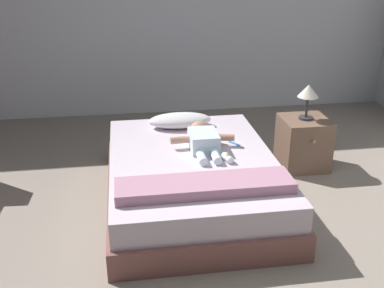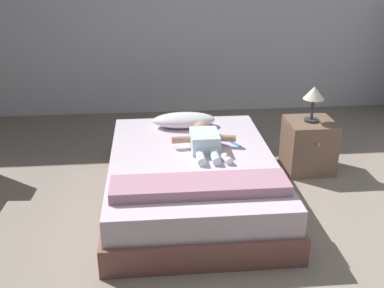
# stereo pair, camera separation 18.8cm
# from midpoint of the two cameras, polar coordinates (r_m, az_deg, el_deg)

# --- Properties ---
(ground_plane) EXTENTS (8.00, 8.00, 0.00)m
(ground_plane) POSITION_cam_midpoint_polar(r_m,az_deg,el_deg) (3.07, -0.77, -14.15)
(ground_plane) COLOR gray
(wall_behind_bed) EXTENTS (8.00, 0.12, 2.52)m
(wall_behind_bed) POSITION_cam_midpoint_polar(r_m,az_deg,el_deg) (5.48, -3.48, 16.73)
(wall_behind_bed) COLOR silver
(wall_behind_bed) RESTS_ON ground_plane
(bed) EXTENTS (1.29, 1.83, 0.38)m
(bed) POSITION_cam_midpoint_polar(r_m,az_deg,el_deg) (3.64, 1.48, -4.29)
(bed) COLOR brown
(bed) RESTS_ON ground_plane
(pillow) EXTENTS (0.55, 0.26, 0.12)m
(pillow) POSITION_cam_midpoint_polar(r_m,az_deg,el_deg) (4.12, 0.33, 2.93)
(pillow) COLOR white
(pillow) RESTS_ON bed
(baby) EXTENTS (0.52, 0.60, 0.16)m
(baby) POSITION_cam_midpoint_polar(r_m,az_deg,el_deg) (3.68, 2.95, 0.54)
(baby) COLOR white
(baby) RESTS_ON bed
(toothbrush) EXTENTS (0.08, 0.13, 0.02)m
(toothbrush) POSITION_cam_midpoint_polar(r_m,az_deg,el_deg) (3.78, 6.71, 0.02)
(toothbrush) COLOR #3798EE
(toothbrush) RESTS_ON bed
(nightstand) EXTENTS (0.41, 0.44, 0.46)m
(nightstand) POSITION_cam_midpoint_polar(r_m,az_deg,el_deg) (4.28, 15.29, -0.18)
(nightstand) COLOR brown
(nightstand) RESTS_ON ground_plane
(lamp) EXTENTS (0.18, 0.18, 0.31)m
(lamp) POSITION_cam_midpoint_polar(r_m,az_deg,el_deg) (4.13, 15.96, 5.73)
(lamp) COLOR #333338
(lamp) RESTS_ON nightstand
(blanket) EXTENTS (1.17, 0.28, 0.07)m
(blanket) POSITION_cam_midpoint_polar(r_m,az_deg,el_deg) (3.05, 2.74, -5.16)
(blanket) COLOR #BB839C
(blanket) RESTS_ON bed
(baby_bottle) EXTENTS (0.08, 0.12, 0.08)m
(baby_bottle) POSITION_cam_midpoint_polar(r_m,az_deg,el_deg) (3.46, 5.85, -1.79)
(baby_bottle) COLOR white
(baby_bottle) RESTS_ON bed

